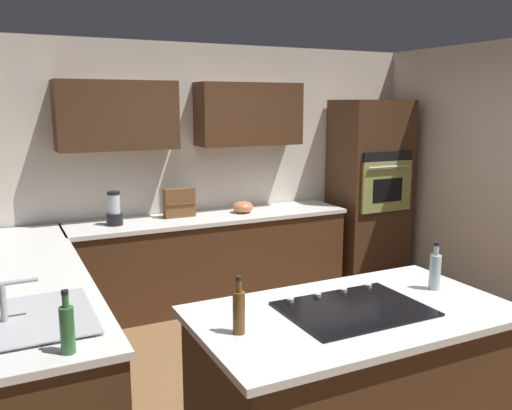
# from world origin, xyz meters

# --- Properties ---
(ground_plane) EXTENTS (14.00, 14.00, 0.00)m
(ground_plane) POSITION_xyz_m (0.00, 0.00, 0.00)
(ground_plane) COLOR brown
(wall_back) EXTENTS (6.00, 0.44, 2.60)m
(wall_back) POSITION_xyz_m (0.06, -2.05, 1.44)
(wall_back) COLOR silver
(wall_back) RESTS_ON ground
(lower_cabinets_back) EXTENTS (2.80, 0.60, 0.86)m
(lower_cabinets_back) POSITION_xyz_m (0.10, -1.72, 0.43)
(lower_cabinets_back) COLOR #472B19
(lower_cabinets_back) RESTS_ON ground
(countertop_back) EXTENTS (2.84, 0.64, 0.04)m
(countertop_back) POSITION_xyz_m (0.10, -1.72, 0.88)
(countertop_back) COLOR silver
(countertop_back) RESTS_ON lower_cabinets_back
(lower_cabinets_side) EXTENTS (0.60, 2.90, 0.86)m
(lower_cabinets_side) POSITION_xyz_m (1.82, -0.55, 0.43)
(lower_cabinets_side) COLOR #472B19
(lower_cabinets_side) RESTS_ON ground
(countertop_side) EXTENTS (0.64, 2.94, 0.04)m
(countertop_side) POSITION_xyz_m (1.82, -0.55, 0.88)
(countertop_side) COLOR silver
(countertop_side) RESTS_ON lower_cabinets_side
(island_base) EXTENTS (1.67, 0.90, 0.86)m
(island_base) POSITION_xyz_m (0.31, 0.95, 0.43)
(island_base) COLOR #472B19
(island_base) RESTS_ON ground
(island_top) EXTENTS (1.75, 0.98, 0.04)m
(island_top) POSITION_xyz_m (0.31, 0.95, 0.88)
(island_top) COLOR silver
(island_top) RESTS_ON island_base
(wall_oven) EXTENTS (0.80, 0.66, 2.04)m
(wall_oven) POSITION_xyz_m (-1.85, -1.72, 1.02)
(wall_oven) COLOR #472B19
(wall_oven) RESTS_ON ground
(sink_unit) EXTENTS (0.46, 0.70, 0.23)m
(sink_unit) POSITION_xyz_m (1.83, 0.34, 0.92)
(sink_unit) COLOR #515456
(sink_unit) RESTS_ON countertop_side
(cooktop) EXTENTS (0.76, 0.56, 0.03)m
(cooktop) POSITION_xyz_m (0.31, 0.94, 0.91)
(cooktop) COLOR black
(cooktop) RESTS_ON island_top
(blender) EXTENTS (0.15, 0.15, 0.31)m
(blender) POSITION_xyz_m (1.05, -1.72, 1.03)
(blender) COLOR black
(blender) RESTS_ON countertop_back
(mixing_bowl) EXTENTS (0.22, 0.22, 0.12)m
(mixing_bowl) POSITION_xyz_m (-0.25, -1.72, 0.96)
(mixing_bowl) COLOR #CC724C
(mixing_bowl) RESTS_ON countertop_back
(spice_rack) EXTENTS (0.30, 0.11, 0.29)m
(spice_rack) POSITION_xyz_m (0.40, -1.80, 1.04)
(spice_rack) COLOR brown
(spice_rack) RESTS_ON countertop_back
(dish_soap_bottle) EXTENTS (0.07, 0.07, 0.30)m
(dish_soap_bottle) POSITION_xyz_m (1.77, 0.80, 1.02)
(dish_soap_bottle) COLOR #336B38
(dish_soap_bottle) RESTS_ON countertop_side
(oil_bottle) EXTENTS (0.06, 0.06, 0.29)m
(oil_bottle) POSITION_xyz_m (0.99, 0.95, 1.02)
(oil_bottle) COLOR brown
(oil_bottle) RESTS_ON island_top
(second_bottle) EXTENTS (0.07, 0.07, 0.29)m
(second_bottle) POSITION_xyz_m (-0.33, 0.89, 1.02)
(second_bottle) COLOR silver
(second_bottle) RESTS_ON island_top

